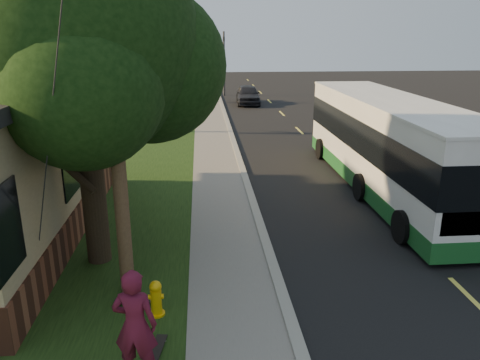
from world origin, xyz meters
The scene contains 16 objects.
ground centered at (0.00, 0.00, 0.00)m, with size 120.00×120.00×0.00m, color black.
road centered at (4.00, 10.00, 0.01)m, with size 8.00×80.00×0.01m, color black.
curb centered at (0.00, 10.00, 0.06)m, with size 0.25×80.00×0.12m, color gray.
sidewalk centered at (-1.00, 10.00, 0.04)m, with size 2.00×80.00×0.08m, color slate.
grass_verge centered at (-4.50, 10.00, 0.04)m, with size 5.00×80.00×0.07m, color black.
fire_hydrant centered at (-2.60, 0.00, 0.43)m, with size 0.32×0.32×0.74m.
utility_pole centered at (-3.31, 0.99, 4.63)m, with size 2.86×3.21×9.07m.
leafy_tree centered at (-4.17, 2.65, 5.17)m, with size 6.30×6.00×7.80m.
bare_tree_near centered at (-3.50, 18.00, 2.15)m, with size 1.38×1.21×4.31m.
bare_tree_far centered at (-3.00, 30.00, 2.00)m, with size 1.38×1.21×4.03m.
traffic_signal centered at (0.50, 34.00, 3.16)m, with size 0.18×0.22×5.50m.
transit_bus centered at (4.90, 7.32, 1.73)m, with size 2.77×12.01×3.25m.
skateboarder centered at (-2.74, -1.73, 1.03)m, with size 0.70×0.46×1.92m, color #511024.
skateboard_main centered at (-2.50, -1.14, 0.12)m, with size 0.32×0.80×0.07m.
skateboard_spare centered at (-3.10, 0.44, 0.13)m, with size 0.82×0.21×0.08m.
distant_car centered at (2.08, 28.65, 0.75)m, with size 1.77×4.39×1.50m, color black.
Camera 1 is at (-1.63, -8.14, 5.41)m, focal length 35.00 mm.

